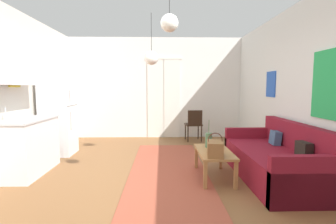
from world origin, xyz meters
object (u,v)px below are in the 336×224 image
(accent_chair, at_px, (194,123))
(pendant_lamp_far, at_px, (151,58))
(coffee_table, at_px, (214,154))
(bamboo_vase, at_px, (209,140))
(refrigerator, at_px, (58,114))
(handbag, at_px, (215,148))
(couch, at_px, (277,161))
(pendant_lamp_near, at_px, (169,23))

(accent_chair, height_order, pendant_lamp_far, pendant_lamp_far)
(coffee_table, bearing_deg, pendant_lamp_far, 136.14)
(bamboo_vase, relative_size, refrigerator, 0.27)
(handbag, bearing_deg, pendant_lamp_far, 126.95)
(couch, distance_m, accent_chair, 2.90)
(handbag, distance_m, refrigerator, 3.46)
(handbag, height_order, refrigerator, refrigerator)
(pendant_lamp_far, bearing_deg, bamboo_vase, -38.12)
(handbag, bearing_deg, bamboo_vase, 89.43)
(couch, xyz_separation_m, accent_chair, (-0.94, 2.74, 0.20))
(handbag, bearing_deg, refrigerator, 149.10)
(handbag, xyz_separation_m, refrigerator, (-2.95, 1.77, 0.31))
(accent_chair, distance_m, pendant_lamp_far, 2.49)
(refrigerator, bearing_deg, handbag, -30.90)
(accent_chair, xyz_separation_m, pendant_lamp_far, (-1.04, -1.69, 1.50))
(bamboo_vase, bearing_deg, pendant_lamp_far, 141.88)
(pendant_lamp_far, bearing_deg, couch, -27.70)
(couch, height_order, pendant_lamp_near, pendant_lamp_near)
(refrigerator, height_order, accent_chair, refrigerator)
(coffee_table, distance_m, handbag, 0.35)
(refrigerator, bearing_deg, pendant_lamp_far, -13.83)
(refrigerator, xyz_separation_m, pendant_lamp_far, (1.99, -0.49, 1.12))
(bamboo_vase, xyz_separation_m, handbag, (-0.01, -0.52, -0.01))
(coffee_table, xyz_separation_m, refrigerator, (-3.01, 1.46, 0.48))
(pendant_lamp_far, bearing_deg, refrigerator, 166.17)
(coffee_table, relative_size, accent_chair, 1.18)
(bamboo_vase, bearing_deg, handbag, -90.57)
(coffee_table, relative_size, refrigerator, 0.57)
(handbag, relative_size, pendant_lamp_near, 0.52)
(accent_chair, bearing_deg, handbag, 82.31)
(refrigerator, bearing_deg, coffee_table, -25.97)
(refrigerator, relative_size, pendant_lamp_near, 2.46)
(coffee_table, bearing_deg, accent_chair, 89.40)
(coffee_table, relative_size, bamboo_vase, 2.14)
(couch, relative_size, pendant_lamp_far, 2.14)
(coffee_table, distance_m, pendant_lamp_far, 2.13)
(pendant_lamp_far, bearing_deg, handbag, -53.05)
(bamboo_vase, xyz_separation_m, refrigerator, (-2.96, 1.25, 0.30))
(bamboo_vase, distance_m, accent_chair, 2.45)
(refrigerator, distance_m, pendant_lamp_near, 3.37)
(bamboo_vase, relative_size, accent_chair, 0.55)
(bamboo_vase, relative_size, pendant_lamp_near, 0.66)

